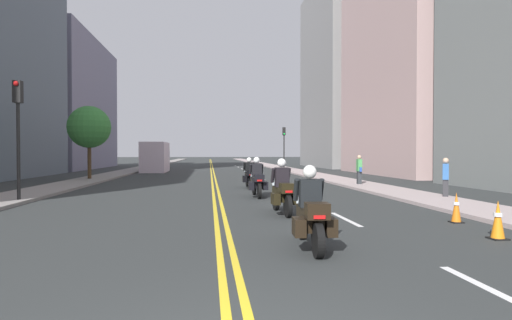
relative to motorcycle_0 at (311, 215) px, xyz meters
name	(u,v)px	position (x,y,z in m)	size (l,w,h in m)	color
ground_plane	(212,168)	(-1.59, 43.36, -0.64)	(264.00, 264.00, 0.00)	#2C2F2F
sidewalk_left	(145,167)	(-9.56, 43.36, -0.58)	(2.37, 144.00, 0.12)	gray
sidewalk_right	(276,167)	(6.38, 43.36, -0.58)	(2.37, 144.00, 0.12)	#A89695
centreline_yellow_inner	(211,168)	(-1.71, 43.36, -0.63)	(0.12, 132.00, 0.01)	yellow
centreline_yellow_outer	(213,168)	(-1.47, 43.36, -0.63)	(0.12, 132.00, 0.01)	yellow
lane_dashes_white	(257,176)	(1.80, 24.36, -0.63)	(0.14, 56.40, 0.01)	silver
building_right_1	(428,7)	(16.46, 25.81, 13.50)	(9.98, 15.50, 28.27)	#B1918E
building_left_2	(67,104)	(-18.21, 42.73, 6.79)	(7.11, 19.26, 14.86)	gray
building_right_2	(342,76)	(15.18, 44.63, 11.09)	(7.41, 16.14, 23.46)	gray
motorcycle_0	(311,215)	(0.00, 0.00, 0.00)	(0.78, 2.21, 1.58)	black
motorcycle_1	(282,192)	(0.25, 4.43, 0.03)	(0.78, 2.18, 1.65)	black
motorcycle_2	(257,181)	(0.04, 9.23, 0.03)	(0.77, 2.17, 1.64)	black
motorcycle_3	(249,176)	(0.17, 13.69, 0.00)	(0.77, 2.21, 1.58)	black
traffic_cone_0	(498,220)	(4.12, 0.44, -0.23)	(0.34, 0.34, 0.82)	black
traffic_cone_1	(456,208)	(4.48, 2.48, -0.25)	(0.30, 0.30, 0.79)	black
traffic_light_near	(18,118)	(-8.77, 8.31, 2.44)	(0.28, 0.38, 4.42)	black
traffic_light_far	(284,141)	(5.59, 33.62, 2.39)	(0.28, 0.38, 4.38)	black
pedestrian_0	(446,178)	(7.23, 7.57, 0.20)	(0.37, 0.42, 1.62)	#2B2B2E
pedestrian_1	(359,170)	(6.23, 14.22, 0.24)	(0.23, 0.49, 1.70)	#2B2E31
street_tree_0	(89,127)	(-9.77, 20.92, 2.87)	(2.77, 2.77, 4.91)	#493521
parked_truck	(156,158)	(-6.97, 33.07, 0.64)	(2.20, 6.50, 2.80)	silver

